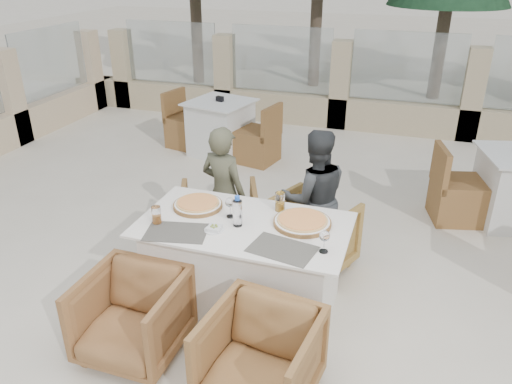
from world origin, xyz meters
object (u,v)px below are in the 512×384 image
(dining_table, at_px, (244,266))
(wine_glass_corner, at_px, (324,240))
(pizza_right, at_px, (302,221))
(armchair_near_left, at_px, (132,316))
(beer_glass_right, at_px, (280,202))
(bg_table_a, at_px, (221,128))
(water_bottle, at_px, (237,211))
(beer_glass_left, at_px, (156,215))
(diner_left, at_px, (224,193))
(olive_dish, at_px, (214,228))
(pizza_left, at_px, (198,204))
(armchair_near_right, at_px, (260,359))
(armchair_far_left, at_px, (220,222))
(wine_glass_centre, at_px, (230,206))
(diner_right, at_px, (314,198))
(armchair_far_right, at_px, (308,236))

(dining_table, relative_size, wine_glass_corner, 8.70)
(pizza_right, bearing_deg, armchair_near_left, -139.15)
(beer_glass_right, bearing_deg, bg_table_a, 120.20)
(water_bottle, distance_m, beer_glass_left, 0.62)
(diner_left, bearing_deg, olive_dish, 122.01)
(dining_table, xyz_separation_m, beer_glass_left, (-0.63, -0.20, 0.46))
(pizza_left, xyz_separation_m, armchair_near_left, (-0.13, -0.88, -0.48))
(dining_table, distance_m, armchair_near_right, 0.95)
(beer_glass_right, distance_m, armchair_far_left, 0.95)
(wine_glass_centre, bearing_deg, armchair_near_left, -118.60)
(dining_table, distance_m, armchair_far_left, 0.86)
(beer_glass_left, bearing_deg, beer_glass_right, 30.78)
(pizza_right, distance_m, diner_right, 0.73)
(armchair_near_left, bearing_deg, armchair_far_right, 57.97)
(pizza_left, xyz_separation_m, beer_glass_right, (0.65, 0.15, 0.05))
(water_bottle, relative_size, beer_glass_left, 1.74)
(wine_glass_corner, bearing_deg, beer_glass_right, 132.31)
(wine_glass_corner, height_order, olive_dish, wine_glass_corner)
(armchair_far_left, height_order, armchair_far_right, same)
(pizza_left, xyz_separation_m, water_bottle, (0.41, -0.18, 0.10))
(dining_table, bearing_deg, water_bottle, -131.46)
(beer_glass_right, bearing_deg, armchair_far_right, 69.24)
(beer_glass_right, height_order, diner_left, diner_left)
(dining_table, xyz_separation_m, water_bottle, (-0.03, -0.04, 0.51))
(bg_table_a, bearing_deg, diner_right, -39.02)
(olive_dish, xyz_separation_m, bg_table_a, (-1.29, 3.33, -0.41))
(pizza_right, xyz_separation_m, water_bottle, (-0.46, -0.17, 0.09))
(pizza_left, bearing_deg, armchair_near_left, -98.65)
(armchair_far_right, bearing_deg, diner_right, -71.96)
(armchair_far_left, relative_size, diner_right, 0.57)
(pizza_left, bearing_deg, wine_glass_corner, -17.42)
(wine_glass_centre, height_order, diner_left, diner_left)
(dining_table, distance_m, water_bottle, 0.51)
(beer_glass_right, xyz_separation_m, armchair_near_left, (-0.78, -1.04, -0.53))
(dining_table, bearing_deg, beer_glass_right, 55.62)
(pizza_right, bearing_deg, wine_glass_corner, -55.14)
(armchair_near_right, bearing_deg, water_bottle, 125.91)
(beer_glass_left, relative_size, olive_dish, 1.28)
(pizza_left, relative_size, armchair_far_right, 0.54)
(olive_dish, bearing_deg, bg_table_a, 111.24)
(wine_glass_centre, distance_m, olive_dish, 0.25)
(pizza_right, distance_m, wine_glass_corner, 0.40)
(olive_dish, distance_m, diner_left, 0.92)
(armchair_far_left, xyz_separation_m, armchair_near_left, (-0.09, -1.44, -0.02))
(olive_dish, relative_size, diner_left, 0.09)
(pizza_left, xyz_separation_m, beer_glass_left, (-0.18, -0.34, 0.04))
(water_bottle, xyz_separation_m, armchair_far_right, (0.39, 0.74, -0.56))
(diner_left, bearing_deg, diner_right, -155.62)
(beer_glass_right, relative_size, armchair_near_right, 0.22)
(water_bottle, height_order, diner_left, diner_left)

